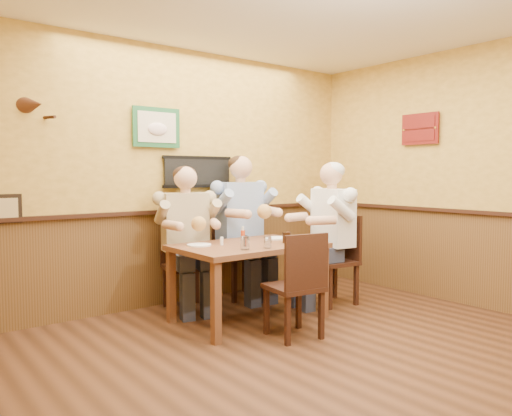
{
  "coord_description": "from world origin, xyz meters",
  "views": [
    {
      "loc": [
        -2.64,
        -2.39,
        1.44
      ],
      "look_at": [
        0.31,
        1.39,
        1.1
      ],
      "focal_mm": 35.0,
      "sensor_mm": 36.0,
      "label": 1
    }
  ],
  "objects_px": {
    "chair_right_end": "(333,260)",
    "diner_white_elder": "(333,241)",
    "water_glass_mid": "(268,242)",
    "diner_blue_polo": "(240,234)",
    "salt_shaker": "(222,241)",
    "chair_back_right": "(240,253)",
    "water_glass_left": "(245,243)",
    "pepper_shaker": "(245,241)",
    "chair_back_left": "(186,265)",
    "diner_tan_shirt": "(185,245)",
    "chair_near_side": "(294,284)",
    "hot_sauce_bottle": "(243,237)",
    "dining_table": "(249,253)",
    "cola_tumbler": "(287,237)"
  },
  "relations": [
    {
      "from": "diner_blue_polo",
      "to": "salt_shaker",
      "type": "relative_size",
      "value": 18.69
    },
    {
      "from": "water_glass_left",
      "to": "pepper_shaker",
      "type": "height_order",
      "value": "water_glass_left"
    },
    {
      "from": "chair_right_end",
      "to": "diner_white_elder",
      "type": "distance_m",
      "value": 0.21
    },
    {
      "from": "chair_back_left",
      "to": "diner_tan_shirt",
      "type": "bearing_deg",
      "value": 0.0
    },
    {
      "from": "diner_white_elder",
      "to": "water_glass_left",
      "type": "bearing_deg",
      "value": -73.97
    },
    {
      "from": "diner_blue_polo",
      "to": "water_glass_left",
      "type": "relative_size",
      "value": 12.23
    },
    {
      "from": "chair_right_end",
      "to": "water_glass_mid",
      "type": "bearing_deg",
      "value": -69.88
    },
    {
      "from": "cola_tumbler",
      "to": "pepper_shaker",
      "type": "distance_m",
      "value": 0.44
    },
    {
      "from": "pepper_shaker",
      "to": "diner_tan_shirt",
      "type": "bearing_deg",
      "value": 103.33
    },
    {
      "from": "chair_near_side",
      "to": "salt_shaker",
      "type": "relative_size",
      "value": 11.81
    },
    {
      "from": "chair_right_end",
      "to": "water_glass_mid",
      "type": "distance_m",
      "value": 1.19
    },
    {
      "from": "diner_blue_polo",
      "to": "chair_back_left",
      "type": "bearing_deg",
      "value": -171.34
    },
    {
      "from": "chair_back_left",
      "to": "diner_white_elder",
      "type": "distance_m",
      "value": 1.62
    },
    {
      "from": "water_glass_mid",
      "to": "diner_white_elder",
      "type": "bearing_deg",
      "value": 12.36
    },
    {
      "from": "diner_tan_shirt",
      "to": "water_glass_mid",
      "type": "xyz_separation_m",
      "value": [
        0.26,
        -1.05,
        0.13
      ]
    },
    {
      "from": "chair_back_left",
      "to": "diner_tan_shirt",
      "type": "relative_size",
      "value": 0.7
    },
    {
      "from": "cola_tumbler",
      "to": "diner_white_elder",
      "type": "bearing_deg",
      "value": 7.62
    },
    {
      "from": "dining_table",
      "to": "salt_shaker",
      "type": "bearing_deg",
      "value": 161.45
    },
    {
      "from": "chair_near_side",
      "to": "hot_sauce_bottle",
      "type": "height_order",
      "value": "chair_near_side"
    },
    {
      "from": "diner_white_elder",
      "to": "cola_tumbler",
      "type": "bearing_deg",
      "value": -74.63
    },
    {
      "from": "chair_back_right",
      "to": "salt_shaker",
      "type": "height_order",
      "value": "chair_back_right"
    },
    {
      "from": "water_glass_mid",
      "to": "hot_sauce_bottle",
      "type": "bearing_deg",
      "value": 106.21
    },
    {
      "from": "diner_tan_shirt",
      "to": "diner_blue_polo",
      "type": "xyz_separation_m",
      "value": [
        0.75,
        0.07,
        0.06
      ]
    },
    {
      "from": "cola_tumbler",
      "to": "hot_sauce_bottle",
      "type": "bearing_deg",
      "value": 163.68
    },
    {
      "from": "salt_shaker",
      "to": "pepper_shaker",
      "type": "relative_size",
      "value": 0.81
    },
    {
      "from": "hot_sauce_bottle",
      "to": "salt_shaker",
      "type": "xyz_separation_m",
      "value": [
        -0.15,
        0.14,
        -0.04
      ]
    },
    {
      "from": "diner_white_elder",
      "to": "dining_table",
      "type": "bearing_deg",
      "value": -86.27
    },
    {
      "from": "chair_right_end",
      "to": "diner_white_elder",
      "type": "height_order",
      "value": "diner_white_elder"
    },
    {
      "from": "chair_back_right",
      "to": "water_glass_left",
      "type": "xyz_separation_m",
      "value": [
        -0.71,
        -1.06,
        0.3
      ]
    },
    {
      "from": "water_glass_mid",
      "to": "salt_shaker",
      "type": "distance_m",
      "value": 0.47
    },
    {
      "from": "diner_tan_shirt",
      "to": "pepper_shaker",
      "type": "relative_size",
      "value": 13.94
    },
    {
      "from": "salt_shaker",
      "to": "chair_back_left",
      "type": "bearing_deg",
      "value": 92.68
    },
    {
      "from": "dining_table",
      "to": "diner_tan_shirt",
      "type": "bearing_deg",
      "value": 111.67
    },
    {
      "from": "chair_back_right",
      "to": "water_glass_mid",
      "type": "xyz_separation_m",
      "value": [
        -0.49,
        -1.11,
        0.29
      ]
    },
    {
      "from": "chair_back_right",
      "to": "cola_tumbler",
      "type": "relative_size",
      "value": 9.46
    },
    {
      "from": "hot_sauce_bottle",
      "to": "chair_near_side",
      "type": "bearing_deg",
      "value": -79.14
    },
    {
      "from": "chair_near_side",
      "to": "diner_blue_polo",
      "type": "xyz_separation_m",
      "value": [
        0.46,
        1.43,
        0.27
      ]
    },
    {
      "from": "water_glass_left",
      "to": "water_glass_mid",
      "type": "distance_m",
      "value": 0.23
    },
    {
      "from": "chair_back_right",
      "to": "chair_near_side",
      "type": "bearing_deg",
      "value": -104.08
    },
    {
      "from": "diner_blue_polo",
      "to": "chair_back_right",
      "type": "bearing_deg",
      "value": 0.0
    },
    {
      "from": "chair_back_left",
      "to": "water_glass_left",
      "type": "bearing_deg",
      "value": -74.44
    },
    {
      "from": "dining_table",
      "to": "water_glass_mid",
      "type": "height_order",
      "value": "water_glass_mid"
    },
    {
      "from": "water_glass_left",
      "to": "salt_shaker",
      "type": "relative_size",
      "value": 1.53
    },
    {
      "from": "chair_back_right",
      "to": "water_glass_left",
      "type": "height_order",
      "value": "chair_back_right"
    },
    {
      "from": "diner_white_elder",
      "to": "water_glass_mid",
      "type": "distance_m",
      "value": 1.16
    },
    {
      "from": "diner_tan_shirt",
      "to": "water_glass_mid",
      "type": "distance_m",
      "value": 1.09
    },
    {
      "from": "diner_blue_polo",
      "to": "cola_tumbler",
      "type": "bearing_deg",
      "value": -94.15
    },
    {
      "from": "chair_back_right",
      "to": "chair_right_end",
      "type": "relative_size",
      "value": 1.05
    },
    {
      "from": "chair_near_side",
      "to": "water_glass_left",
      "type": "relative_size",
      "value": 7.73
    },
    {
      "from": "pepper_shaker",
      "to": "water_glass_mid",
      "type": "bearing_deg",
      "value": -74.32
    }
  ]
}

